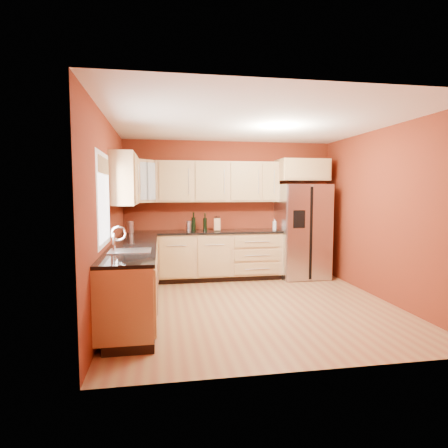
{
  "coord_description": "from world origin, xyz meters",
  "views": [
    {
      "loc": [
        -1.32,
        -5.13,
        1.65
      ],
      "look_at": [
        -0.29,
        0.9,
        1.11
      ],
      "focal_mm": 30.0,
      "sensor_mm": 36.0,
      "label": 1
    }
  ],
  "objects_px": {
    "knife_block": "(217,225)",
    "soap_dispenser": "(274,225)",
    "canister_left": "(130,227)",
    "refrigerator": "(302,231)",
    "wine_bottle_a": "(194,222)"
  },
  "relations": [
    {
      "from": "knife_block",
      "to": "canister_left",
      "type": "bearing_deg",
      "value": -174.25
    },
    {
      "from": "refrigerator",
      "to": "wine_bottle_a",
      "type": "relative_size",
      "value": 5.16
    },
    {
      "from": "refrigerator",
      "to": "knife_block",
      "type": "bearing_deg",
      "value": 178.15
    },
    {
      "from": "canister_left",
      "to": "wine_bottle_a",
      "type": "relative_size",
      "value": 0.58
    },
    {
      "from": "refrigerator",
      "to": "soap_dispenser",
      "type": "height_order",
      "value": "refrigerator"
    },
    {
      "from": "canister_left",
      "to": "soap_dispenser",
      "type": "bearing_deg",
      "value": -0.19
    },
    {
      "from": "canister_left",
      "to": "knife_block",
      "type": "height_order",
      "value": "knife_block"
    },
    {
      "from": "refrigerator",
      "to": "canister_left",
      "type": "bearing_deg",
      "value": 179.68
    },
    {
      "from": "canister_left",
      "to": "soap_dispenser",
      "type": "height_order",
      "value": "soap_dispenser"
    },
    {
      "from": "canister_left",
      "to": "refrigerator",
      "type": "bearing_deg",
      "value": -0.32
    },
    {
      "from": "refrigerator",
      "to": "soap_dispenser",
      "type": "relative_size",
      "value": 8.7
    },
    {
      "from": "refrigerator",
      "to": "wine_bottle_a",
      "type": "distance_m",
      "value": 2.08
    },
    {
      "from": "knife_block",
      "to": "refrigerator",
      "type": "bearing_deg",
      "value": 2.6
    },
    {
      "from": "soap_dispenser",
      "to": "canister_left",
      "type": "bearing_deg",
      "value": 179.81
    },
    {
      "from": "knife_block",
      "to": "soap_dispenser",
      "type": "xyz_separation_m",
      "value": [
        1.09,
        -0.04,
        -0.01
      ]
    }
  ]
}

